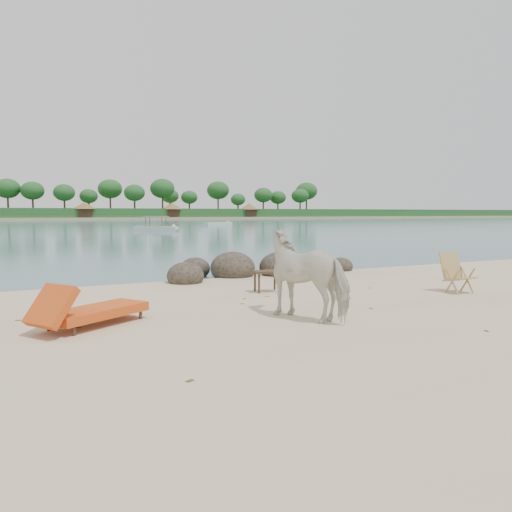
# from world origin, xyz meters

# --- Properties ---
(water) EXTENTS (400.00, 400.00, 0.00)m
(water) POSITION_xyz_m (0.00, 90.00, 0.00)
(water) COLOR #346368
(water) RESTS_ON ground
(far_shore) EXTENTS (420.00, 90.00, 1.40)m
(far_shore) POSITION_xyz_m (0.00, 170.00, 0.00)
(far_shore) COLOR tan
(far_shore) RESTS_ON ground
(far_scenery) EXTENTS (420.00, 18.00, 9.50)m
(far_scenery) POSITION_xyz_m (0.03, 136.70, 3.14)
(far_scenery) COLOR #1E4C1E
(far_scenery) RESTS_ON ground
(boulders) EXTENTS (6.27, 2.85, 0.98)m
(boulders) POSITION_xyz_m (2.25, 6.28, 0.19)
(boulders) COLOR #2B261D
(boulders) RESTS_ON ground
(cow) EXTENTS (1.49, 2.04, 1.57)m
(cow) POSITION_xyz_m (0.39, 0.32, 0.78)
(cow) COLOR silver
(cow) RESTS_ON ground
(side_table) EXTENTS (0.67, 0.48, 0.50)m
(side_table) POSITION_xyz_m (1.07, 3.16, 0.25)
(side_table) COLOR #2E2112
(side_table) RESTS_ON ground
(lounge_chair) EXTENTS (2.23, 1.77, 0.65)m
(lounge_chair) POSITION_xyz_m (-3.08, 1.41, 0.32)
(lounge_chair) COLOR #CC6618
(lounge_chair) RESTS_ON ground
(deck_chair) EXTENTS (0.65, 0.71, 0.93)m
(deck_chair) POSITION_xyz_m (4.99, 1.01, 0.47)
(deck_chair) COLOR tan
(deck_chair) RESTS_ON ground
(boat_mid) EXTENTS (4.70, 4.27, 2.54)m
(boat_mid) POSITION_xyz_m (10.19, 44.94, 1.27)
(boat_mid) COLOR #B7B8B3
(boat_mid) RESTS_ON water
(boat_far) EXTENTS (5.51, 2.77, 0.63)m
(boat_far) POSITION_xyz_m (24.84, 62.94, 0.31)
(boat_far) COLOR silver
(boat_far) RESTS_ON water
(dead_leaves) EXTENTS (7.97, 5.23, 0.00)m
(dead_leaves) POSITION_xyz_m (-0.45, 1.32, 0.00)
(dead_leaves) COLOR brown
(dead_leaves) RESTS_ON ground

